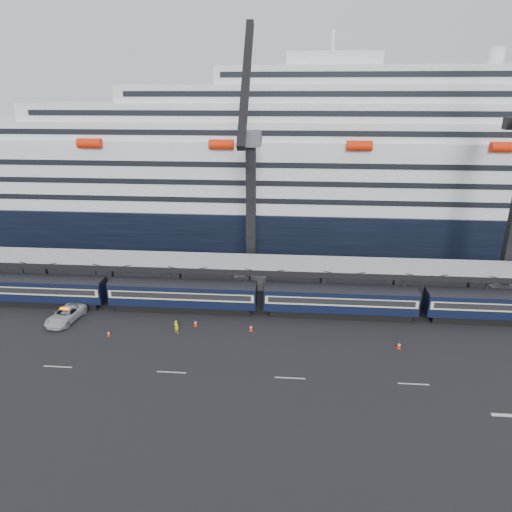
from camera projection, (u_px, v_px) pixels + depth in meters
The scene contains 11 objects.
ground at pixel (424, 362), 47.92m from camera, with size 260.00×260.00×0.00m, color black.
train at pixel (367, 301), 56.91m from camera, with size 133.05×3.00×4.05m.
canopy at pixel (401, 268), 59.27m from camera, with size 130.00×6.25×5.53m.
cruise_ship at pixel (363, 172), 86.95m from camera, with size 214.09×28.84×34.00m.
crane_dark_near at pixel (251, 206), 62.88m from camera, with size 4.50×17.75×35.08m.
pickup_truck at pixel (65, 315), 56.28m from camera, with size 2.75×5.96×1.66m, color #B5B8BC.
worker at pixel (176, 327), 53.50m from camera, with size 0.59×0.39×1.62m, color yellow.
traffic_cone_a at pixel (109, 333), 52.99m from camera, with size 0.35×0.35×0.70m.
traffic_cone_b at pixel (251, 327), 54.13m from camera, with size 0.42×0.42×0.85m.
traffic_cone_c at pixel (196, 323), 55.20m from camera, with size 0.42×0.42×0.84m.
traffic_cone_d at pixel (399, 345), 50.34m from camera, with size 0.43×0.43×0.86m.
Camera 1 is at (-14.19, -42.63, 26.74)m, focal length 32.00 mm.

